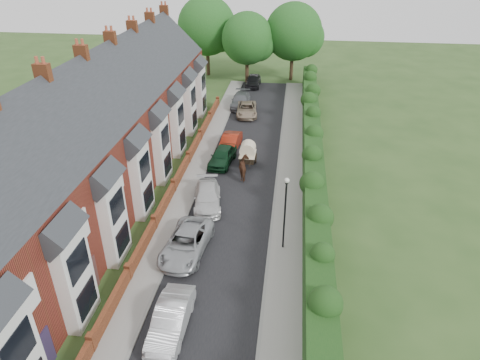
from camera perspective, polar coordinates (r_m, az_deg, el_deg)
The scene contains 23 objects.
ground at distance 25.13m, azimuth -2.68°, elevation -14.09°, with size 140.00×140.00×0.00m, color #2D4C1E.
road at distance 33.91m, azimuth -0.41°, elevation -1.21°, with size 6.00×58.00×0.02m, color black.
pavement_hedge_side at distance 33.65m, azimuth 6.53°, elevation -1.58°, with size 2.20×58.00×0.12m, color gray.
pavement_house_side at distance 34.54m, azimuth -6.75°, elevation -0.72°, with size 1.70×58.00×0.12m, color gray.
kerb_hedge_side at distance 33.66m, azimuth 4.75°, elevation -1.46°, with size 0.18×58.00×0.13m, color gray.
kerb_house_side at distance 34.37m, azimuth -5.45°, elevation -0.80°, with size 0.18×58.00×0.13m, color gray.
hedge at distance 32.95m, azimuth 9.81°, elevation 0.53°, with size 2.10×58.00×2.85m.
terrace_row at distance 33.86m, azimuth -18.43°, elevation 5.63°, with size 9.05×40.50×11.50m.
garden_wall_row at distance 33.75m, azimuth -8.83°, elevation -0.86°, with size 0.35×40.35×1.10m.
lamppost at distance 25.99m, azimuth 6.06°, elevation -3.33°, with size 0.32×0.32×5.16m.
tree_far_left at distance 59.44m, azimuth 1.33°, elevation 18.20°, with size 7.14×6.80×9.29m.
tree_far_right at distance 60.97m, azimuth 7.52°, elevation 18.84°, with size 7.98×7.60×10.31m.
tree_far_back at distance 63.06m, azimuth -4.05°, elevation 19.63°, with size 8.40×8.00×10.82m.
car_silver_a at distance 22.73m, azimuth -9.20°, elevation -17.83°, with size 1.56×4.46×1.47m, color silver.
car_silver_b at distance 27.22m, azimuth -7.17°, elevation -8.32°, with size 2.43×5.26×1.46m, color #A7AAAF.
car_white at distance 31.64m, azimuth -4.39°, elevation -2.30°, with size 1.95×4.79×1.39m, color silver.
car_green at distance 37.51m, azimuth -2.36°, elevation 3.25°, with size 1.78×4.43×1.51m, color black.
car_red at distance 40.11m, azimuth -1.33°, elevation 5.02°, with size 1.51×4.33×1.43m, color maroon.
car_beige at distance 48.52m, azimuth 0.90°, elevation 9.41°, with size 2.24×4.86×1.35m, color gray.
car_grey at distance 51.14m, azimuth 0.10°, elevation 10.56°, with size 2.07×5.09×1.48m, color slate.
car_black at distance 58.71m, azimuth 1.77°, elevation 13.09°, with size 1.83×4.55×1.55m, color black.
horse at distance 35.12m, azimuth 0.63°, elevation 1.57°, with size 0.94×2.07×1.75m, color #4B2B1B.
horse_cart at distance 36.92m, azimuth 1.04°, elevation 3.73°, with size 1.40×3.10×2.23m.
Camera 1 is at (3.44, -17.90, 17.30)m, focal length 32.00 mm.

